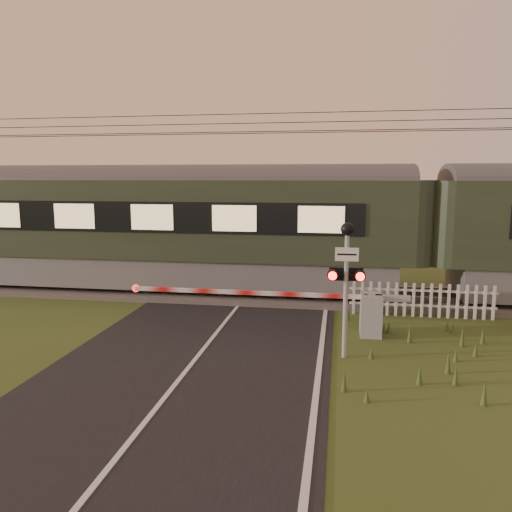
% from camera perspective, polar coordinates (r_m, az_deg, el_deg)
% --- Properties ---
extents(ground, '(160.00, 160.00, 0.00)m').
position_cam_1_polar(ground, '(11.34, -7.13, -11.95)').
color(ground, '#3B4B1D').
rests_on(ground, ground).
extents(road, '(6.00, 140.00, 0.03)m').
position_cam_1_polar(road, '(11.13, -7.40, -12.33)').
color(road, black).
rests_on(road, ground).
extents(track_bed, '(140.00, 3.40, 0.39)m').
position_cam_1_polar(track_bed, '(17.38, -0.99, -4.23)').
color(track_bed, '#47423D').
rests_on(track_bed, ground).
extents(overhead_wires, '(120.00, 0.62, 0.62)m').
position_cam_1_polar(overhead_wires, '(17.00, -1.04, 14.68)').
color(overhead_wires, black).
rests_on(overhead_wires, ground).
extents(train, '(44.38, 3.06, 4.14)m').
position_cam_1_polar(train, '(16.94, 18.93, 2.78)').
color(train, slate).
rests_on(train, ground).
extents(boom_gate, '(7.48, 0.82, 1.09)m').
position_cam_1_polar(boom_gate, '(13.27, 11.22, -6.19)').
color(boom_gate, gray).
rests_on(boom_gate, ground).
extents(crossing_signal, '(0.78, 0.34, 3.07)m').
position_cam_1_polar(crossing_signal, '(11.18, 10.30, -1.09)').
color(crossing_signal, gray).
rests_on(crossing_signal, ground).
extents(picket_fence, '(4.17, 0.08, 1.00)m').
position_cam_1_polar(picket_fence, '(15.35, 18.46, -4.79)').
color(picket_fence, silver).
rests_on(picket_fence, ground).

